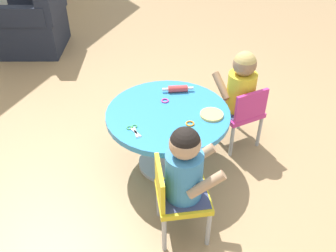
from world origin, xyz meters
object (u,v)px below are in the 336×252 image
armchair_dark (35,23)px  craft_scissors (134,129)px  seated_child_left (185,167)px  craft_table (168,126)px  seated_child_right (241,84)px  rolling_pin (178,89)px  child_chair_left (177,196)px  child_chair_right (241,112)px

armchair_dark → craft_scissors: (-1.58, -2.02, 0.17)m
seated_child_left → craft_scissors: bearing=59.3°
armchair_dark → craft_table: bearing=-121.4°
seated_child_right → armchair_dark: bearing=71.4°
seated_child_right → rolling_pin: size_ratio=2.37×
child_chair_left → seated_child_left: bearing=-60.3°
craft_table → child_chair_right: 0.61m
seated_child_left → armchair_dark: (1.84, 2.46, -0.22)m
craft_table → rolling_pin: rolling_pin is taller
child_chair_right → armchair_dark: bearing=71.0°
craft_table → seated_child_right: (0.45, -0.40, 0.18)m
seated_child_left → craft_scissors: (0.26, 0.44, -0.05)m
craft_table → child_chair_right: bearing=-45.1°
seated_child_right → rolling_pin: seated_child_right is taller
craft_table → seated_child_left: seated_child_left is taller
child_chair_right → craft_scissors: (-0.69, 0.56, 0.17)m
child_chair_right → seated_child_right: (0.03, 0.03, 0.23)m
seated_child_left → armchair_dark: bearing=53.2°
child_chair_left → armchair_dark: 3.05m
craft_table → seated_child_right: size_ratio=1.67×
child_chair_left → child_chair_right: (0.97, -0.16, 0.00)m
seated_child_right → craft_scissors: size_ratio=3.78×
seated_child_left → seated_child_right: (0.98, -0.10, 0.00)m
child_chair_right → seated_child_right: 0.23m
seated_child_right → armchair_dark: 2.70m
armchair_dark → craft_scissors: 2.57m
child_chair_right → seated_child_right: size_ratio=1.05×
rolling_pin → armchair_dark: bearing=63.8°
rolling_pin → seated_child_left: bearing=-157.2°
craft_scissors → seated_child_left: bearing=-120.7°
seated_child_left → craft_table: bearing=30.2°
child_chair_left → craft_scissors: bearing=55.3°
craft_scissors → armchair_dark: bearing=52.0°
craft_table → child_chair_left: (-0.54, -0.27, -0.05)m
seated_child_left → seated_child_right: 0.98m
craft_table → rolling_pin: 0.31m
child_chair_right → armchair_dark: 2.73m
craft_table → craft_scissors: size_ratio=6.29×
seated_child_right → craft_scissors: (-0.72, 0.53, -0.05)m
child_chair_left → craft_scissors: size_ratio=3.97×
craft_table → seated_child_left: (-0.52, -0.30, 0.18)m
craft_table → craft_scissors: (-0.26, 0.13, 0.12)m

